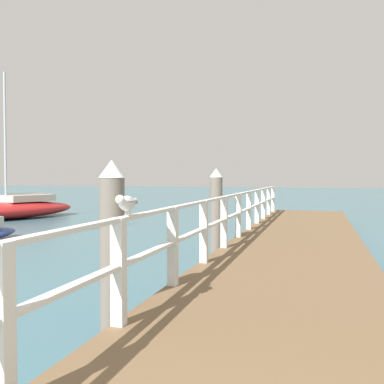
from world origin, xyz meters
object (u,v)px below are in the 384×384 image
dock_piling_near (112,251)px  seagull_foreground (127,202)px  dock_piling_far (216,214)px  boat_0 (14,209)px

dock_piling_near → seagull_foreground: 0.82m
dock_piling_far → seagull_foreground: 5.68m
dock_piling_near → seagull_foreground: dock_piling_near is taller
dock_piling_near → dock_piling_far: (0.00, 5.19, 0.00)m
dock_piling_near → boat_0: (-10.84, 12.37, -0.61)m
seagull_foreground → boat_0: bearing=-50.6°
dock_piling_near → dock_piling_far: 5.19m
dock_piling_far → boat_0: 13.02m
dock_piling_far → boat_0: (-10.84, 7.18, -0.61)m
dock_piling_near → boat_0: size_ratio=0.31×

